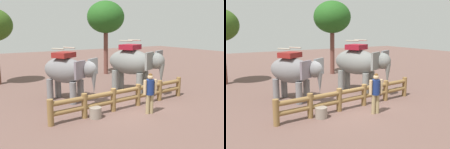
# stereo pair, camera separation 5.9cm
# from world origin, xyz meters

# --- Properties ---
(ground_plane) EXTENTS (60.00, 60.00, 0.00)m
(ground_plane) POSITION_xyz_m (0.00, 0.00, 0.00)
(ground_plane) COLOR brown
(log_fence) EXTENTS (7.56, 0.68, 1.05)m
(log_fence) POSITION_xyz_m (0.00, -0.24, 0.60)
(log_fence) COLOR olive
(log_fence) RESTS_ON ground
(elephant_near_left) EXTENTS (2.60, 3.19, 2.74)m
(elephant_near_left) POSITION_xyz_m (-1.88, 2.23, 1.54)
(elephant_near_left) COLOR slate
(elephant_near_left) RESTS_ON ground
(elephant_center) EXTENTS (2.69, 3.60, 3.04)m
(elephant_center) POSITION_xyz_m (2.02, 1.95, 1.71)
(elephant_center) COLOR slate
(elephant_center) RESTS_ON ground
(tourist_woman_in_black) EXTENTS (0.63, 0.41, 1.80)m
(tourist_woman_in_black) POSITION_xyz_m (0.46, -1.37, 1.04)
(tourist_woman_in_black) COLOR tan
(tourist_woman_in_black) RESTS_ON ground
(tree_far_left) EXTENTS (2.96, 2.96, 5.84)m
(tree_far_left) POSITION_xyz_m (3.59, 7.84, 4.52)
(tree_far_left) COLOR brown
(tree_far_left) RESTS_ON ground
(feed_bucket) EXTENTS (0.51, 0.51, 0.46)m
(feed_bucket) POSITION_xyz_m (-1.82, -0.62, 0.23)
(feed_bucket) COLOR gray
(feed_bucket) RESTS_ON ground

